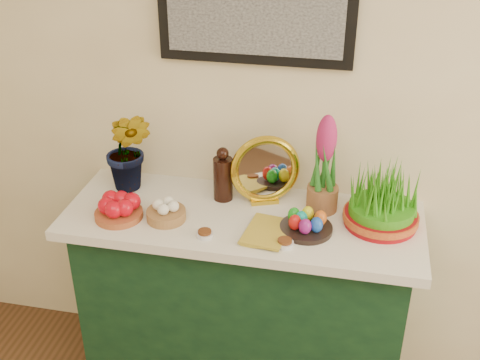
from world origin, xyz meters
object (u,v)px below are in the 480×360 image
(mirror, at_px, (265,171))
(wheatgrass_sabzeh, at_px, (383,201))
(book, at_px, (247,228))
(hyacinth_green, at_px, (128,137))
(sideboard, at_px, (242,306))

(mirror, relative_size, wheatgrass_sabzeh, 1.00)
(book, relative_size, wheatgrass_sabzeh, 0.73)
(hyacinth_green, distance_m, book, 0.62)
(mirror, height_order, wheatgrass_sabzeh, mirror)
(hyacinth_green, height_order, wheatgrass_sabzeh, hyacinth_green)
(sideboard, height_order, book, book)
(book, bearing_deg, hyacinth_green, 165.63)
(hyacinth_green, bearing_deg, mirror, 5.38)
(hyacinth_green, bearing_deg, sideboard, -8.50)
(sideboard, bearing_deg, hyacinth_green, 167.94)
(sideboard, height_order, hyacinth_green, hyacinth_green)
(sideboard, distance_m, book, 0.49)
(book, bearing_deg, wheatgrass_sabzeh, 24.73)
(mirror, bearing_deg, hyacinth_green, -178.18)
(sideboard, relative_size, hyacinth_green, 2.75)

